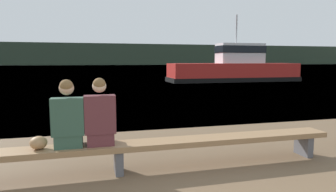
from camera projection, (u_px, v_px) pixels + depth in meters
The scene contains 7 objects.
water_surface at pixel (91, 65), 122.57m from camera, with size 240.00×240.00×0.00m, color teal.
far_shoreline at pixel (91, 54), 120.68m from camera, with size 600.00×12.00×8.43m, color #2D3D2D.
bench_main at pixel (118, 149), 4.62m from camera, with size 7.36×0.44×0.46m.
person_left at pixel (68, 119), 4.38m from camera, with size 0.46×0.42×1.01m.
person_right at pixel (100, 117), 4.50m from camera, with size 0.46×0.41×1.02m.
shopping_bag at pixel (39, 143), 4.31m from camera, with size 0.24×0.23×0.19m.
tugboat_red at pixel (235, 69), 25.15m from camera, with size 11.18×3.02×5.50m.
Camera 1 is at (-1.13, -1.33, 1.73)m, focal length 32.00 mm.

